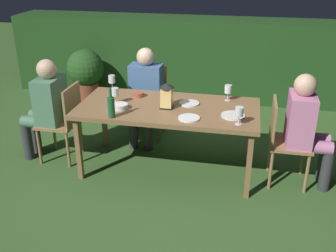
# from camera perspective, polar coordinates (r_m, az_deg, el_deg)

# --- Properties ---
(ground_plane) EXTENTS (16.00, 16.00, 0.00)m
(ground_plane) POSITION_cam_1_polar(r_m,az_deg,el_deg) (4.33, 0.00, -6.16)
(ground_plane) COLOR #385B28
(dining_table) EXTENTS (1.84, 0.89, 0.73)m
(dining_table) POSITION_cam_1_polar(r_m,az_deg,el_deg) (4.03, 0.00, 2.14)
(dining_table) COLOR olive
(dining_table) RESTS_ON ground
(chair_head_far) EXTENTS (0.40, 0.42, 0.87)m
(chair_head_far) POSITION_cam_1_polar(r_m,az_deg,el_deg) (4.06, 16.37, -1.68)
(chair_head_far) COLOR #937047
(chair_head_far) RESTS_ON ground
(person_in_pink) EXTENTS (0.48, 0.38, 1.15)m
(person_in_pink) POSITION_cam_1_polar(r_m,az_deg,el_deg) (4.02, 19.39, 0.04)
(person_in_pink) COLOR #C675A3
(person_in_pink) RESTS_ON ground
(chair_head_near) EXTENTS (0.40, 0.42, 0.87)m
(chair_head_near) POSITION_cam_1_polar(r_m,az_deg,el_deg) (4.47, -14.82, 0.96)
(chair_head_near) COLOR #937047
(chair_head_near) RESTS_ON ground
(person_in_green) EXTENTS (0.48, 0.38, 1.15)m
(person_in_green) POSITION_cam_1_polar(r_m,az_deg,el_deg) (4.50, -17.27, 2.93)
(person_in_green) COLOR #4C7A5B
(person_in_green) RESTS_ON ground
(chair_side_right_a) EXTENTS (0.42, 0.40, 0.87)m
(chair_side_right_a) POSITION_cam_1_polar(r_m,az_deg,el_deg) (4.95, -2.74, 4.07)
(chair_side_right_a) COLOR #937047
(chair_side_right_a) RESTS_ON ground
(person_in_blue) EXTENTS (0.38, 0.47, 1.15)m
(person_in_blue) POSITION_cam_1_polar(r_m,az_deg,el_deg) (4.72, -3.36, 4.99)
(person_in_blue) COLOR #426699
(person_in_blue) RESTS_ON ground
(lantern_centerpiece) EXTENTS (0.15, 0.15, 0.27)m
(lantern_centerpiece) POSITION_cam_1_polar(r_m,az_deg,el_deg) (3.92, -0.19, 4.65)
(lantern_centerpiece) COLOR black
(lantern_centerpiece) RESTS_ON dining_table
(green_bottle_on_table) EXTENTS (0.07, 0.07, 0.29)m
(green_bottle_on_table) POSITION_cam_1_polar(r_m,az_deg,el_deg) (3.75, -8.23, 2.80)
(green_bottle_on_table) COLOR #1E5B2D
(green_bottle_on_table) RESTS_ON dining_table
(wine_glass_a) EXTENTS (0.08, 0.08, 0.17)m
(wine_glass_a) POSITION_cam_1_polar(r_m,az_deg,el_deg) (4.18, 8.70, 5.20)
(wine_glass_a) COLOR silver
(wine_glass_a) RESTS_ON dining_table
(wine_glass_b) EXTENTS (0.08, 0.08, 0.17)m
(wine_glass_b) POSITION_cam_1_polar(r_m,az_deg,el_deg) (4.08, -7.69, 4.78)
(wine_glass_b) COLOR silver
(wine_glass_b) RESTS_ON dining_table
(wine_glass_c) EXTENTS (0.08, 0.08, 0.17)m
(wine_glass_c) POSITION_cam_1_polar(r_m,az_deg,el_deg) (4.51, -8.15, 6.64)
(wine_glass_c) COLOR silver
(wine_glass_c) RESTS_ON dining_table
(wine_glass_d) EXTENTS (0.08, 0.08, 0.17)m
(wine_glass_d) POSITION_cam_1_polar(r_m,az_deg,el_deg) (3.61, 10.29, 1.95)
(wine_glass_d) COLOR silver
(wine_glass_d) RESTS_ON dining_table
(plate_a) EXTENTS (0.21, 0.21, 0.01)m
(plate_a) POSITION_cam_1_polar(r_m,az_deg,el_deg) (4.08, 3.11, 3.30)
(plate_a) COLOR white
(plate_a) RESTS_ON dining_table
(plate_b) EXTENTS (0.21, 0.21, 0.01)m
(plate_b) POSITION_cam_1_polar(r_m,az_deg,el_deg) (3.72, 3.06, 1.16)
(plate_b) COLOR white
(plate_b) RESTS_ON dining_table
(plate_c) EXTENTS (0.23, 0.23, 0.01)m
(plate_c) POSITION_cam_1_polar(r_m,az_deg,el_deg) (3.82, 9.40, 1.51)
(plate_c) COLOR silver
(plate_c) RESTS_ON dining_table
(bowl_olives) EXTENTS (0.12, 0.12, 0.05)m
(bowl_olives) POSITION_cam_1_polar(r_m,az_deg,el_deg) (4.29, -4.34, 4.62)
(bowl_olives) COLOR #9E5138
(bowl_olives) RESTS_ON dining_table
(bowl_bread) EXTENTS (0.16, 0.16, 0.05)m
(bowl_bread) POSITION_cam_1_polar(r_m,az_deg,el_deg) (3.97, -6.96, 2.87)
(bowl_bread) COLOR silver
(bowl_bread) RESTS_ON dining_table
(hedge_backdrop) EXTENTS (5.96, 0.73, 1.22)m
(hedge_backdrop) POSITION_cam_1_polar(r_m,az_deg,el_deg) (6.37, 4.55, 9.84)
(hedge_backdrop) COLOR #1E4219
(hedge_backdrop) RESTS_ON ground
(potted_plant_by_hedge) EXTENTS (0.55, 0.55, 0.83)m
(potted_plant_by_hedge) POSITION_cam_1_polar(r_m,az_deg,el_deg) (6.16, -11.84, 7.60)
(potted_plant_by_hedge) COLOR brown
(potted_plant_by_hedge) RESTS_ON ground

